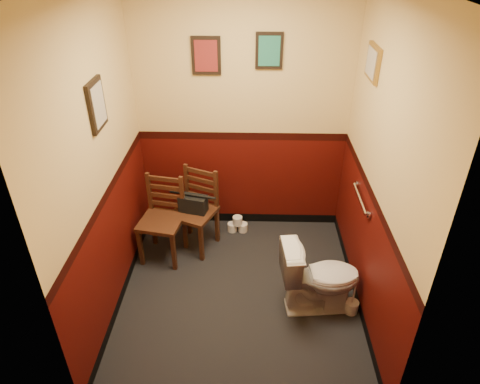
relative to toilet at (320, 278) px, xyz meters
name	(u,v)px	position (x,y,z in m)	size (l,w,h in m)	color
floor	(239,294)	(-0.72, 0.12, -0.35)	(2.20, 2.40, 0.00)	black
wall_back	(243,115)	(-0.72, 1.32, 1.00)	(2.20, 2.70, 0.00)	#420A06
wall_front	(233,276)	(-0.72, -1.08, 1.00)	(2.20, 2.70, 0.00)	#420A06
wall_left	(101,169)	(-1.82, 0.12, 1.00)	(2.40, 2.70, 0.00)	#420A06
wall_right	(379,173)	(0.38, 0.12, 1.00)	(2.40, 2.70, 0.00)	#420A06
grab_bar	(361,199)	(0.35, 0.37, 0.60)	(0.05, 0.56, 0.06)	silver
framed_print_back_a	(206,56)	(-1.07, 1.30, 1.60)	(0.28, 0.04, 0.36)	black
framed_print_back_b	(269,51)	(-0.47, 1.30, 1.65)	(0.26, 0.04, 0.34)	black
framed_print_left	(97,105)	(-1.80, 0.22, 1.50)	(0.04, 0.30, 0.38)	black
framed_print_right	(373,63)	(0.36, 0.72, 1.70)	(0.04, 0.34, 0.28)	olive
toilet	(320,278)	(0.00, 0.00, 0.00)	(0.40, 0.71, 0.70)	white
toilet_brush	(352,306)	(0.31, -0.07, -0.28)	(0.12, 0.12, 0.44)	silver
chair_left	(163,219)	(-1.52, 0.71, 0.10)	(0.49, 0.49, 0.89)	#4C2717
chair_right	(196,210)	(-1.20, 0.88, 0.10)	(0.54, 0.54, 0.89)	#4C2717
handbag	(193,204)	(-1.22, 0.85, 0.21)	(0.31, 0.21, 0.21)	black
tp_stack	(238,225)	(-0.77, 1.13, -0.27)	(0.23, 0.12, 0.20)	silver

